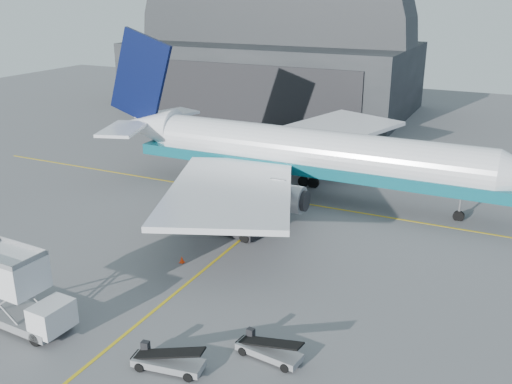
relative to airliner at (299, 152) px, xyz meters
The scene contains 9 objects.
ground 22.71m from the airliner, 90.59° to the right, with size 200.00×200.00×0.00m, color #565659.
taxi_lines 10.67m from the airliner, 91.36° to the right, with size 80.00×42.12×0.02m.
hangar 48.42m from the airliner, 117.47° to the left, with size 50.00×28.30×28.00m.
airliner is the anchor object (origin of this frame).
catering_truck 32.58m from the airliner, 102.65° to the right, with size 7.42×3.15×5.01m.
pushback_tug 12.76m from the airliner, 94.27° to the right, with size 4.97×3.41×2.12m.
belt_loader_a 32.02m from the airliner, 82.20° to the right, with size 4.61×2.13×1.73m.
belt_loader_b 29.63m from the airliner, 71.72° to the right, with size 4.45×1.97×1.67m.
traffic_cone 19.99m from the airliner, 97.43° to the right, with size 0.39×0.39×0.57m.
Camera 1 is at (21.45, -32.39, 21.17)m, focal length 40.00 mm.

